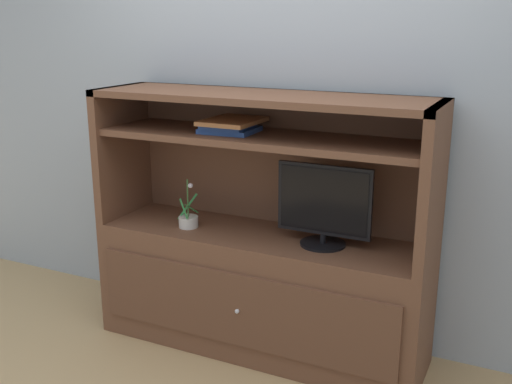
# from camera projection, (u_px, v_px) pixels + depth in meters

# --- Properties ---
(ground_plane) EXTENTS (8.00, 8.00, 0.00)m
(ground_plane) POSITION_uv_depth(u_px,v_px,m) (227.00, 380.00, 3.11)
(ground_plane) COLOR tan
(painted_rear_wall) EXTENTS (6.00, 0.10, 2.80)m
(painted_rear_wall) POSITION_uv_depth(u_px,v_px,m) (287.00, 92.00, 3.38)
(painted_rear_wall) COLOR #9EA8B2
(painted_rear_wall) RESTS_ON ground_plane
(media_console) EXTENTS (1.83, 0.54, 1.43)m
(media_console) POSITION_uv_depth(u_px,v_px,m) (260.00, 267.00, 3.33)
(media_console) COLOR brown
(media_console) RESTS_ON ground_plane
(tv_monitor) EXTENTS (0.50, 0.24, 0.42)m
(tv_monitor) POSITION_uv_depth(u_px,v_px,m) (324.00, 206.00, 3.06)
(tv_monitor) COLOR black
(tv_monitor) RESTS_ON media_console
(potted_plant) EXTENTS (0.12, 0.12, 0.28)m
(potted_plant) POSITION_uv_depth(u_px,v_px,m) (189.00, 220.00, 3.38)
(potted_plant) COLOR beige
(potted_plant) RESTS_ON media_console
(magazine_stack) EXTENTS (0.30, 0.34, 0.07)m
(magazine_stack) POSITION_uv_depth(u_px,v_px,m) (230.00, 125.00, 3.19)
(magazine_stack) COLOR #2D519E
(magazine_stack) RESTS_ON media_console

